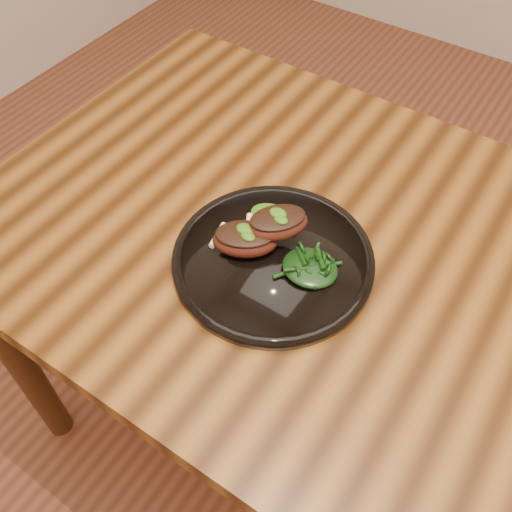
% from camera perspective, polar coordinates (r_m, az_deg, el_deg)
% --- Properties ---
extents(desk, '(1.60, 0.80, 0.75)m').
position_cam_1_polar(desk, '(0.96, 17.90, -7.43)').
color(desk, black).
rests_on(desk, ground).
extents(plate, '(0.31, 0.31, 0.02)m').
position_cam_1_polar(plate, '(0.88, 1.72, -0.34)').
color(plate, black).
rests_on(plate, desk).
extents(lamb_chop_front, '(0.12, 0.11, 0.04)m').
position_cam_1_polar(lamb_chop_front, '(0.87, -1.14, 1.71)').
color(lamb_chop_front, '#44170D').
rests_on(lamb_chop_front, plate).
extents(lamb_chop_back, '(0.11, 0.11, 0.04)m').
position_cam_1_polar(lamb_chop_back, '(0.87, 2.12, 3.33)').
color(lamb_chop_back, '#44170D').
rests_on(lamb_chop_back, plate).
extents(herb_smear, '(0.09, 0.06, 0.01)m').
position_cam_1_polar(herb_smear, '(0.92, 1.94, 3.80)').
color(herb_smear, '#1E4E08').
rests_on(herb_smear, plate).
extents(greens_heap, '(0.09, 0.08, 0.03)m').
position_cam_1_polar(greens_heap, '(0.85, 5.44, -0.95)').
color(greens_heap, black).
rests_on(greens_heap, plate).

